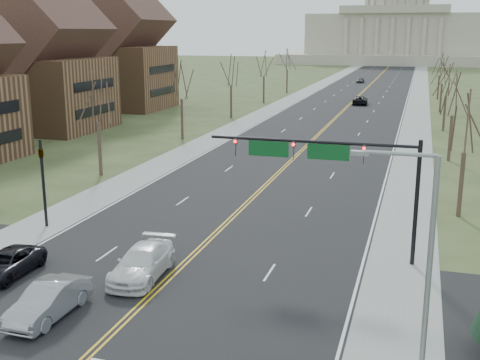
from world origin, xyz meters
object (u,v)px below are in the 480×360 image
Objects in this scene: car_sb_inner_lead at (49,301)px; car_far_sb at (360,80)px; signal_mast at (327,160)px; car_sb_inner_second at (142,263)px; signal_left at (43,173)px; car_sb_outer_lead at (6,264)px; car_far_nb at (360,100)px; street_light at (421,264)px.

car_sb_inner_lead is 137.72m from car_far_sb.
signal_mast is 2.14× the size of car_sb_inner_second.
car_sb_inner_second is (-8.86, -6.08, -4.93)m from signal_mast.
signal_left is at bearing 180.00° from signal_mast.
car_sb_inner_lead is at bearing -133.43° from signal_mast.
signal_left is at bearing 145.01° from car_sb_inner_second.
signal_mast is 126.67m from car_far_sb.
car_sb_outer_lead is 1.24× the size of car_far_sb.
signal_left is 1.10× the size of car_far_nb.
car_sb_inner_lead is at bearing -114.86° from car_sb_inner_second.
street_light is at bearing -15.65° from car_sb_outer_lead.
street_light reaches higher than car_far_nb.
signal_mast is 2.02× the size of signal_left.
street_light is (24.24, -13.50, 1.51)m from signal_left.
street_light is 1.85× the size of car_sb_inner_lead.
car_sb_inner_second is 1.43× the size of car_far_sb.
car_sb_inner_lead is at bearing -36.34° from car_sb_outer_lead.
signal_left reaches higher than car_sb_outer_lead.
car_far_nb is at bearing 83.88° from car_sb_inner_second.
car_sb_inner_second is (2.10, 5.50, 0.01)m from car_sb_inner_lead.
signal_mast is at bearing 111.41° from street_light.
car_sb_inner_lead is 0.87× the size of car_sb_inner_second.
car_sb_outer_lead is at bearing -153.35° from signal_mast.
signal_left reaches higher than car_sb_inner_lead.
car_sb_inner_lead is at bearing -55.40° from signal_left.
car_far_sb is (5.62, 134.18, -0.01)m from car_sb_outer_lead.
signal_left is 79.00m from car_far_nb.
signal_left is 1.22× the size of car_sb_inner_lead.
street_light is 1.84× the size of car_sb_outer_lead.
signal_mast reaches higher than car_sb_inner_second.
street_light is 1.67× the size of car_far_nb.
street_light is 2.28× the size of car_far_sb.
car_far_nb is 1.37× the size of car_far_sb.
street_light is at bearing 94.41° from car_far_nb.
signal_mast is at bearing -0.00° from signal_left.
car_sb_inner_second reaches higher than car_far_sb.
car_sb_inner_lead is 1.24× the size of car_far_sb.
car_sb_inner_lead is at bearing -85.97° from car_far_sb.
signal_mast reaches higher than car_sb_outer_lead.
car_far_sb is (0.58, 137.72, -0.13)m from car_sb_inner_lead.
signal_left is 1.06× the size of car_sb_inner_second.
car_sb_outer_lead is 134.29m from car_far_sb.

